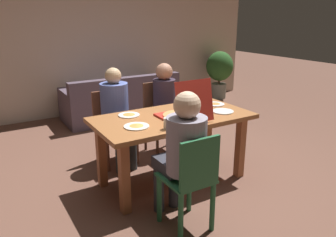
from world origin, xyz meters
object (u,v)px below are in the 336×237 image
object	(u,v)px
chair_2	(113,124)
drinking_glass_1	(167,123)
chair_1	(191,181)
plate_0	(129,115)
person_2	(116,109)
person_1	(182,148)
couch	(121,103)
potted_plant	(219,70)
person_0	(167,102)
drinking_glass_0	(199,101)
plate_2	(215,104)
plate_1	(223,111)
pizza_box_0	(183,113)
plate_3	(136,126)
dining_table	(173,126)
chair_0	(161,112)

from	to	relation	value
chair_2	drinking_glass_1	bearing A→B (deg)	-86.06
chair_1	chair_2	world-z (taller)	chair_2
chair_1	plate_0	xyz separation A→B (m)	(-0.05, 1.09, 0.30)
person_2	person_1	bearing A→B (deg)	-90.00
couch	potted_plant	distance (m)	2.47
potted_plant	couch	bearing A→B (deg)	-174.65
person_0	drinking_glass_0	world-z (taller)	person_0
couch	chair_2	bearing A→B (deg)	-116.26
plate_2	chair_1	bearing A→B (deg)	-136.59
plate_1	chair_2	bearing A→B (deg)	131.42
drinking_glass_1	pizza_box_0	bearing A→B (deg)	30.25
plate_3	person_1	bearing A→B (deg)	-76.17
person_1	person_2	size ratio (longest dim) A/B	1.02
plate_2	dining_table	bearing A→B (deg)	-169.76
person_0	plate_0	world-z (taller)	person_0
person_2	drinking_glass_1	distance (m)	1.05
couch	person_1	bearing A→B (deg)	-104.13
dining_table	plate_2	xyz separation A→B (m)	(0.67, 0.12, 0.12)
plate_0	plate_1	size ratio (longest dim) A/B	0.95
plate_1	plate_2	world-z (taller)	plate_2
person_1	potted_plant	xyz separation A→B (m)	(3.24, 3.42, -0.09)
pizza_box_0	plate_2	size ratio (longest dim) A/B	2.25
plate_3	potted_plant	bearing A→B (deg)	40.00
chair_2	plate_2	bearing A→B (deg)	-35.99
plate_1	drinking_glass_1	xyz separation A→B (m)	(-0.82, -0.16, 0.05)
chair_0	drinking_glass_1	xyz separation A→B (m)	(-0.61, -1.17, 0.28)
plate_1	plate_3	size ratio (longest dim) A/B	0.97
potted_plant	plate_0	bearing A→B (deg)	-143.15
drinking_glass_0	potted_plant	xyz separation A→B (m)	(2.43, 2.54, -0.19)
person_1	person_2	xyz separation A→B (m)	(0.00, 1.43, -0.01)
person_2	couch	distance (m)	1.99
couch	potted_plant	world-z (taller)	potted_plant
plate_1	potted_plant	distance (m)	3.71
person_0	person_1	distance (m)	1.57
person_2	pizza_box_0	xyz separation A→B (m)	(0.38, -0.86, 0.11)
chair_0	chair_2	world-z (taller)	chair_0
person_1	plate_1	bearing A→B (deg)	31.31
pizza_box_0	couch	world-z (taller)	pizza_box_0
pizza_box_0	drinking_glass_0	xyz separation A→B (m)	(0.43, 0.31, 0.00)
dining_table	person_0	world-z (taller)	person_0
person_0	drinking_glass_1	distance (m)	1.19
plate_0	plate_1	world-z (taller)	plate_0
drinking_glass_1	potted_plant	bearing A→B (deg)	43.83
chair_1	drinking_glass_0	world-z (taller)	drinking_glass_0
chair_1	couch	xyz separation A→B (m)	(0.80, 3.33, -0.20)
person_2	pizza_box_0	size ratio (longest dim) A/B	2.38
chair_1	plate_2	distance (m)	1.43
person_1	pizza_box_0	size ratio (longest dim) A/B	2.42
person_0	drinking_glass_0	distance (m)	0.56
person_2	chair_0	bearing A→B (deg)	10.82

